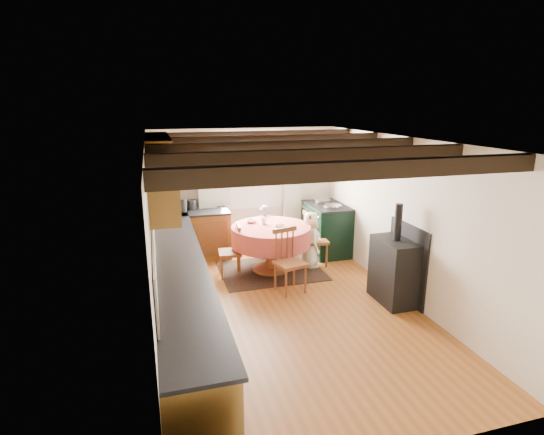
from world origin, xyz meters
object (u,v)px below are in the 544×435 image
object	(u,v)px
aga_range	(327,228)
cast_iron_stove	(395,254)
child_right	(310,240)
cup	(264,221)
chair_right	(316,239)
chair_near	(290,261)
chair_left	(230,251)
dining_table	(271,249)
child_far	(264,231)

from	to	relation	value
aga_range	cast_iron_stove	bearing A→B (deg)	-87.21
child_right	cup	bearing A→B (deg)	76.81
chair_right	cast_iron_stove	xyz separation A→B (m)	(0.56, -1.71, 0.25)
chair_right	aga_range	distance (m)	0.71
cast_iron_stove	cup	xyz separation A→B (m)	(-1.50, 1.80, 0.12)
chair_near	chair_right	xyz separation A→B (m)	(0.80, 0.97, -0.01)
cast_iron_stove	chair_left	bearing A→B (deg)	143.09
dining_table	cup	distance (m)	0.50
chair_left	dining_table	bearing A→B (deg)	95.85
cup	child_far	bearing A→B (deg)	74.70
dining_table	chair_right	world-z (taller)	chair_right
dining_table	cast_iron_stove	bearing A→B (deg)	-48.64
aga_range	dining_table	bearing A→B (deg)	-153.80
dining_table	aga_range	world-z (taller)	aga_range
aga_range	child_far	distance (m)	1.24
child_far	child_right	distance (m)	0.97
chair_left	cup	size ratio (longest dim) A/B	8.53
cast_iron_stove	child_right	world-z (taller)	cast_iron_stove
dining_table	chair_right	distance (m)	0.87
chair_left	cast_iron_stove	world-z (taller)	cast_iron_stove
chair_near	cup	bearing A→B (deg)	83.43
chair_right	aga_range	size ratio (longest dim) A/B	0.93
chair_near	chair_right	distance (m)	1.26
chair_left	chair_right	size ratio (longest dim) A/B	0.91
cup	dining_table	bearing A→B (deg)	-68.14
dining_table	child_right	world-z (taller)	child_right
dining_table	child_right	distance (m)	0.73
chair_near	aga_range	bearing A→B (deg)	36.85
chair_left	chair_right	world-z (taller)	chair_right
dining_table	cup	xyz separation A→B (m)	(-0.07, 0.19, 0.46)
cup	aga_range	bearing A→B (deg)	18.33
chair_right	child_far	distance (m)	1.01
child_right	chair_left	bearing A→B (deg)	89.74
aga_range	chair_near	bearing A→B (deg)	-129.34
aga_range	child_right	world-z (taller)	child_right
child_right	child_far	bearing A→B (deg)	41.52
child_far	child_right	bearing A→B (deg)	142.41
cast_iron_stove	child_far	xyz separation A→B (m)	(-1.35, 2.34, -0.23)
aga_range	chair_left	bearing A→B (deg)	-162.33
chair_near	chair_left	world-z (taller)	chair_near
dining_table	aga_range	size ratio (longest dim) A/B	1.27
cast_iron_stove	cup	world-z (taller)	cast_iron_stove
chair_right	child_right	world-z (taller)	child_right
cast_iron_stove	child_right	bearing A→B (deg)	113.13
chair_left	child_far	world-z (taller)	child_far
child_right	dining_table	bearing A→B (deg)	89.95
cast_iron_stove	cup	bearing A→B (deg)	129.72
aga_range	child_right	distance (m)	0.86
chair_right	dining_table	bearing A→B (deg)	102.02
chair_near	child_far	distance (m)	1.61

